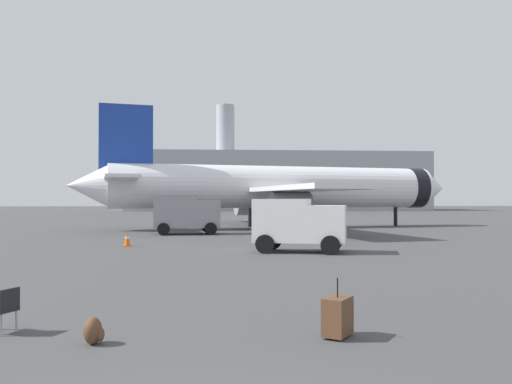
{
  "coord_description": "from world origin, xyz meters",
  "views": [
    {
      "loc": [
        0.08,
        -4.8,
        2.56
      ],
      "look_at": [
        2.19,
        25.49,
        3.0
      ],
      "focal_mm": 36.86,
      "sensor_mm": 36.0,
      "label": 1
    }
  ],
  "objects_px": {
    "service_truck": "(185,212)",
    "safety_cone_mid": "(127,239)",
    "traveller_backpack": "(94,331)",
    "gate_chair": "(4,307)",
    "airplane_at_gate": "(277,187)",
    "cargo_van": "(299,222)",
    "rolling_suitcase": "(338,316)",
    "safety_cone_near": "(327,222)"
  },
  "relations": [
    {
      "from": "rolling_suitcase",
      "to": "gate_chair",
      "type": "distance_m",
      "value": 6.37
    },
    {
      "from": "service_truck",
      "to": "gate_chair",
      "type": "relative_size",
      "value": 5.85
    },
    {
      "from": "airplane_at_gate",
      "to": "cargo_van",
      "type": "relative_size",
      "value": 7.42
    },
    {
      "from": "safety_cone_mid",
      "to": "gate_chair",
      "type": "relative_size",
      "value": 0.93
    },
    {
      "from": "service_truck",
      "to": "cargo_van",
      "type": "bearing_deg",
      "value": -64.96
    },
    {
      "from": "cargo_van",
      "to": "gate_chair",
      "type": "relative_size",
      "value": 5.56
    },
    {
      "from": "airplane_at_gate",
      "to": "cargo_van",
      "type": "bearing_deg",
      "value": -93.42
    },
    {
      "from": "airplane_at_gate",
      "to": "service_truck",
      "type": "bearing_deg",
      "value": -133.12
    },
    {
      "from": "service_truck",
      "to": "rolling_suitcase",
      "type": "xyz_separation_m",
      "value": [
        4.71,
        -29.38,
        -1.22
      ]
    },
    {
      "from": "service_truck",
      "to": "traveller_backpack",
      "type": "height_order",
      "value": "service_truck"
    },
    {
      "from": "airplane_at_gate",
      "to": "safety_cone_near",
      "type": "relative_size",
      "value": 55.04
    },
    {
      "from": "airplane_at_gate",
      "to": "cargo_van",
      "type": "distance_m",
      "value": 21.97
    },
    {
      "from": "service_truck",
      "to": "cargo_van",
      "type": "distance_m",
      "value": 15.05
    },
    {
      "from": "safety_cone_near",
      "to": "traveller_backpack",
      "type": "height_order",
      "value": "safety_cone_near"
    },
    {
      "from": "rolling_suitcase",
      "to": "gate_chair",
      "type": "bearing_deg",
      "value": 173.36
    },
    {
      "from": "airplane_at_gate",
      "to": "traveller_backpack",
      "type": "xyz_separation_m",
      "value": [
        -7.38,
        -37.73,
        -3.42
      ]
    },
    {
      "from": "cargo_van",
      "to": "gate_chair",
      "type": "distance_m",
      "value": 17.02
    },
    {
      "from": "cargo_van",
      "to": "gate_chair",
      "type": "xyz_separation_m",
      "value": [
        -7.98,
        -15.01,
        -0.95
      ]
    },
    {
      "from": "safety_cone_mid",
      "to": "gate_chair",
      "type": "xyz_separation_m",
      "value": [
        0.94,
        -18.89,
        0.1
      ]
    },
    {
      "from": "airplane_at_gate",
      "to": "traveller_backpack",
      "type": "height_order",
      "value": "airplane_at_gate"
    },
    {
      "from": "traveller_backpack",
      "to": "gate_chair",
      "type": "distance_m",
      "value": 2.12
    },
    {
      "from": "service_truck",
      "to": "safety_cone_near",
      "type": "bearing_deg",
      "value": 43.47
    },
    {
      "from": "safety_cone_mid",
      "to": "gate_chair",
      "type": "bearing_deg",
      "value": -87.15
    },
    {
      "from": "rolling_suitcase",
      "to": "gate_chair",
      "type": "height_order",
      "value": "rolling_suitcase"
    },
    {
      "from": "airplane_at_gate",
      "to": "safety_cone_mid",
      "type": "relative_size",
      "value": 44.28
    },
    {
      "from": "safety_cone_near",
      "to": "gate_chair",
      "type": "xyz_separation_m",
      "value": [
        -14.77,
        -41.12,
        0.18
      ]
    },
    {
      "from": "safety_cone_near",
      "to": "rolling_suitcase",
      "type": "xyz_separation_m",
      "value": [
        -8.45,
        -41.85,
        0.07
      ]
    },
    {
      "from": "safety_cone_near",
      "to": "safety_cone_mid",
      "type": "distance_m",
      "value": 27.22
    },
    {
      "from": "cargo_van",
      "to": "rolling_suitcase",
      "type": "relative_size",
      "value": 4.35
    },
    {
      "from": "safety_cone_mid",
      "to": "traveller_backpack",
      "type": "distance_m",
      "value": 20.0
    },
    {
      "from": "service_truck",
      "to": "traveller_backpack",
      "type": "relative_size",
      "value": 10.48
    },
    {
      "from": "airplane_at_gate",
      "to": "rolling_suitcase",
      "type": "height_order",
      "value": "airplane_at_gate"
    },
    {
      "from": "cargo_van",
      "to": "safety_cone_near",
      "type": "relative_size",
      "value": 7.41
    },
    {
      "from": "rolling_suitcase",
      "to": "cargo_van",
      "type": "bearing_deg",
      "value": 84.0
    },
    {
      "from": "traveller_backpack",
      "to": "safety_cone_mid",
      "type": "bearing_deg",
      "value": 98.18
    },
    {
      "from": "traveller_backpack",
      "to": "gate_chair",
      "type": "xyz_separation_m",
      "value": [
        -1.9,
        0.9,
        0.27
      ]
    },
    {
      "from": "safety_cone_mid",
      "to": "gate_chair",
      "type": "distance_m",
      "value": 18.91
    },
    {
      "from": "service_truck",
      "to": "safety_cone_mid",
      "type": "height_order",
      "value": "service_truck"
    },
    {
      "from": "airplane_at_gate",
      "to": "safety_cone_mid",
      "type": "xyz_separation_m",
      "value": [
        -10.22,
        -17.94,
        -3.26
      ]
    },
    {
      "from": "rolling_suitcase",
      "to": "service_truck",
      "type": "bearing_deg",
      "value": 99.11
    },
    {
      "from": "service_truck",
      "to": "safety_cone_mid",
      "type": "distance_m",
      "value": 10.15
    },
    {
      "from": "safety_cone_mid",
      "to": "traveller_backpack",
      "type": "relative_size",
      "value": 1.67
    }
  ]
}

